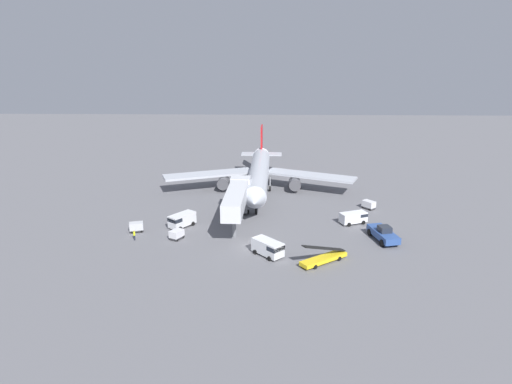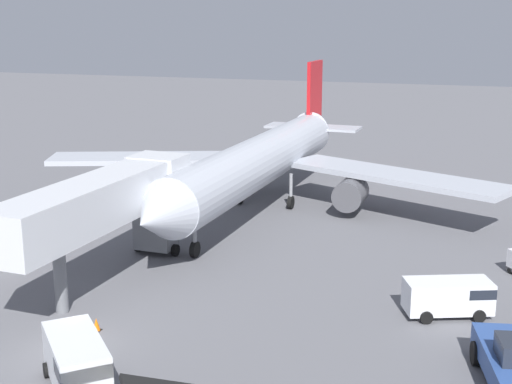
{
  "view_description": "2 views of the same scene",
  "coord_description": "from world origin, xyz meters",
  "px_view_note": "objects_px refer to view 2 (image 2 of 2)",
  "views": [
    {
      "loc": [
        2.55,
        -62.72,
        27.86
      ],
      "look_at": [
        0.31,
        16.81,
        3.32
      ],
      "focal_mm": 31.87,
      "sensor_mm": 36.0,
      "label": 1
    },
    {
      "loc": [
        18.86,
        -26.95,
        15.48
      ],
      "look_at": [
        3.02,
        19.08,
        3.58
      ],
      "focal_mm": 49.85,
      "sensor_mm": 36.0,
      "label": 2
    }
  ],
  "objects_px": {
    "safety_cone_alpha": "(96,324)",
    "airplane_at_gate": "(263,160)",
    "service_van_far_right": "(77,361)",
    "service_van_far_center": "(450,296)",
    "jet_bridge": "(109,203)"
  },
  "relations": [
    {
      "from": "airplane_at_gate",
      "to": "service_van_far_center",
      "type": "bearing_deg",
      "value": -47.4
    },
    {
      "from": "jet_bridge",
      "to": "service_van_far_right",
      "type": "height_order",
      "value": "jet_bridge"
    },
    {
      "from": "service_van_far_right",
      "to": "safety_cone_alpha",
      "type": "distance_m",
      "value": 5.96
    },
    {
      "from": "airplane_at_gate",
      "to": "service_van_far_center",
      "type": "distance_m",
      "value": 24.56
    },
    {
      "from": "jet_bridge",
      "to": "airplane_at_gate",
      "type": "bearing_deg",
      "value": 80.5
    },
    {
      "from": "airplane_at_gate",
      "to": "service_van_far_center",
      "type": "xyz_separation_m",
      "value": [
        16.5,
        -17.95,
        -2.95
      ]
    },
    {
      "from": "service_van_far_center",
      "to": "service_van_far_right",
      "type": "bearing_deg",
      "value": -137.64
    },
    {
      "from": "jet_bridge",
      "to": "service_van_far_center",
      "type": "height_order",
      "value": "jet_bridge"
    },
    {
      "from": "safety_cone_alpha",
      "to": "airplane_at_gate",
      "type": "bearing_deg",
      "value": 89.17
    },
    {
      "from": "airplane_at_gate",
      "to": "service_van_far_center",
      "type": "height_order",
      "value": "airplane_at_gate"
    },
    {
      "from": "airplane_at_gate",
      "to": "safety_cone_alpha",
      "type": "bearing_deg",
      "value": -90.83
    },
    {
      "from": "airplane_at_gate",
      "to": "service_van_far_right",
      "type": "distance_m",
      "value": 31.35
    },
    {
      "from": "service_van_far_right",
      "to": "service_van_far_center",
      "type": "bearing_deg",
      "value": 42.36
    },
    {
      "from": "jet_bridge",
      "to": "safety_cone_alpha",
      "type": "relative_size",
      "value": 25.17
    },
    {
      "from": "airplane_at_gate",
      "to": "safety_cone_alpha",
      "type": "distance_m",
      "value": 26.05
    }
  ]
}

